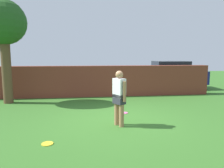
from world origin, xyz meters
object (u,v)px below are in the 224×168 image
at_px(car, 170,75).
at_px(frisbee_yellow, 47,144).
at_px(frisbee_pink, 124,113).
at_px(tree, 3,25).
at_px(person, 119,96).

xyz_separation_m(car, frisbee_yellow, (-6.07, -7.56, -0.85)).
height_order(frisbee_yellow, frisbee_pink, same).
bearing_deg(frisbee_pink, frisbee_yellow, -133.19).
bearing_deg(tree, frisbee_yellow, -61.85).
relative_size(person, frisbee_pink, 6.00).
xyz_separation_m(person, frisbee_yellow, (-1.86, -1.08, -0.89)).
distance_m(car, frisbee_yellow, 9.73).
bearing_deg(frisbee_pink, car, 53.46).
bearing_deg(person, frisbee_yellow, -91.36).
bearing_deg(person, tree, -160.73).
distance_m(person, frisbee_pink, 1.64).
height_order(person, frisbee_yellow, person).
bearing_deg(tree, frisbee_pink, -25.22).
xyz_separation_m(tree, frisbee_yellow, (2.47, -4.62, -3.30)).
distance_m(tree, frisbee_pink, 6.17).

